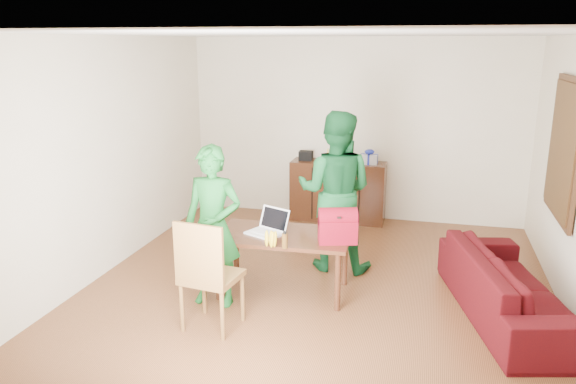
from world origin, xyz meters
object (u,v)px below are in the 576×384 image
(chair, at_px, (212,296))
(bottle, at_px, (285,240))
(person_near, at_px, (213,227))
(person_far, at_px, (335,191))
(red_bag, at_px, (338,229))
(table, at_px, (283,241))
(sofa, at_px, (510,286))
(laptop, at_px, (264,230))

(chair, distance_m, bottle, 0.89)
(person_near, distance_m, bottle, 0.75)
(person_far, relative_size, red_bag, 4.92)
(table, relative_size, bottle, 8.50)
(table, bearing_deg, sofa, -2.12)
(table, xyz_separation_m, person_near, (-0.62, -0.42, 0.24))
(sofa, bearing_deg, laptop, 77.30)
(laptop, height_order, red_bag, red_bag)
(bottle, distance_m, red_bag, 0.56)
(red_bag, bearing_deg, table, 154.48)
(bottle, relative_size, sofa, 0.08)
(table, bearing_deg, bottle, -75.60)
(chair, bearing_deg, person_near, 116.00)
(person_near, bearing_deg, chair, -70.61)
(person_far, distance_m, bottle, 1.28)
(chair, bearing_deg, person_far, 71.47)
(chair, distance_m, laptop, 0.98)
(chair, xyz_separation_m, sofa, (2.75, 0.93, -0.00))
(table, xyz_separation_m, laptop, (-0.19, -0.06, 0.12))
(person_near, xyz_separation_m, sofa, (2.91, 0.43, -0.51))
(table, xyz_separation_m, sofa, (2.29, 0.01, -0.27))
(person_far, bearing_deg, person_near, 52.63)
(chair, height_order, sofa, chair)
(laptop, xyz_separation_m, bottle, (0.31, -0.34, 0.04))
(person_near, bearing_deg, sofa, 9.59)
(person_near, relative_size, red_bag, 4.34)
(table, distance_m, laptop, 0.24)
(bottle, bearing_deg, red_bag, 32.70)
(laptop, height_order, bottle, laptop)
(red_bag, bearing_deg, chair, -157.97)
(person_far, height_order, sofa, person_far)
(person_near, distance_m, laptop, 0.57)
(person_far, relative_size, bottle, 11.07)
(person_far, relative_size, laptop, 4.29)
(person_near, height_order, person_far, person_far)
(sofa, bearing_deg, chair, 94.32)
(person_far, distance_m, red_bag, 0.95)
(person_near, distance_m, sofa, 2.99)
(chair, bearing_deg, bottle, 49.72)
(table, relative_size, sofa, 0.67)
(person_far, bearing_deg, red_bag, 103.55)
(person_far, bearing_deg, chair, 65.85)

